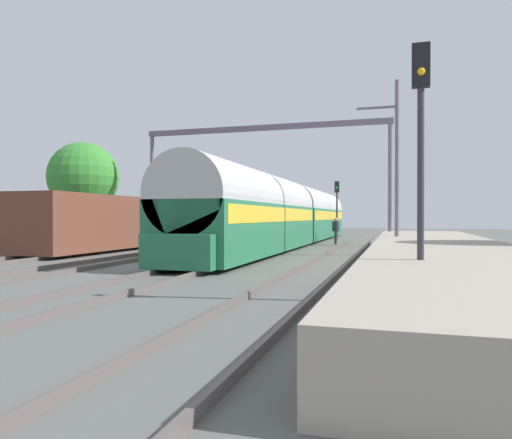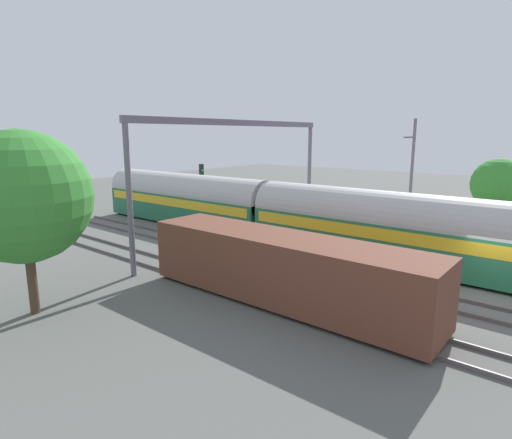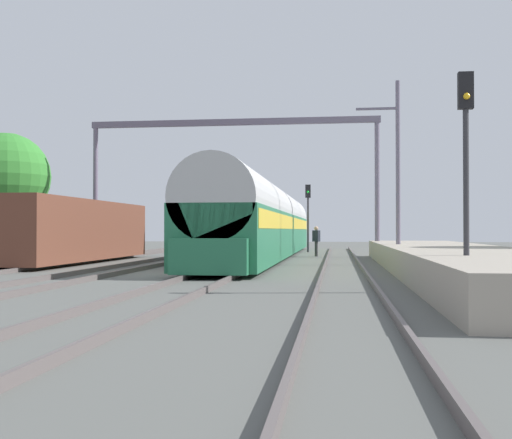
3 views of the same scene
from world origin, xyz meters
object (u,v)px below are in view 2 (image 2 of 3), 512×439
object	(u,v)px
passenger_train	(267,210)
catenary_gantry	(240,152)
person_crossing	(276,216)
freight_car	(283,269)
railway_signal_far	(202,184)

from	to	relation	value
passenger_train	catenary_gantry	xyz separation A→B (m)	(-2.05, 0.56, 3.94)
catenary_gantry	passenger_train	bearing A→B (deg)	-15.39
person_crossing	catenary_gantry	xyz separation A→B (m)	(-4.75, -0.66, 4.89)
freight_car	railway_signal_far	distance (m)	18.58
passenger_train	person_crossing	distance (m)	3.11
passenger_train	person_crossing	size ratio (longest dim) A/B	18.99
freight_car	person_crossing	distance (m)	13.79
freight_car	catenary_gantry	xyz separation A→B (m)	(6.15, 7.78, 4.44)
railway_signal_far	catenary_gantry	bearing A→B (deg)	-117.17
person_crossing	railway_signal_far	size ratio (longest dim) A/B	0.38
freight_car	railway_signal_far	world-z (taller)	railway_signal_far
passenger_train	railway_signal_far	distance (m)	8.57
passenger_train	freight_car	size ratio (longest dim) A/B	2.53
freight_car	person_crossing	bearing A→B (deg)	37.77
freight_car	person_crossing	size ratio (longest dim) A/B	7.51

